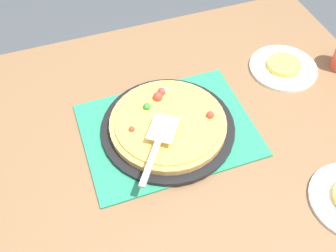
% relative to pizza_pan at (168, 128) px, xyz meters
% --- Properties ---
extents(ground_plane, '(8.00, 8.00, 0.00)m').
position_rel_pizza_pan_xyz_m(ground_plane, '(0.00, 0.00, -0.76)').
color(ground_plane, '#3D4247').
extents(dining_table, '(1.40, 1.00, 0.75)m').
position_rel_pizza_pan_xyz_m(dining_table, '(0.00, 0.00, -0.12)').
color(dining_table, brown).
rests_on(dining_table, ground_plane).
extents(placemat, '(0.48, 0.36, 0.01)m').
position_rel_pizza_pan_xyz_m(placemat, '(0.00, 0.00, -0.01)').
color(placemat, '#237F5B').
rests_on(placemat, dining_table).
extents(pizza_pan, '(0.38, 0.38, 0.01)m').
position_rel_pizza_pan_xyz_m(pizza_pan, '(0.00, 0.00, 0.00)').
color(pizza_pan, black).
rests_on(pizza_pan, placemat).
extents(pizza, '(0.33, 0.33, 0.05)m').
position_rel_pizza_pan_xyz_m(pizza, '(-0.00, -0.00, 0.02)').
color(pizza, tan).
rests_on(pizza, pizza_pan).
extents(plate_near_left, '(0.22, 0.22, 0.01)m').
position_rel_pizza_pan_xyz_m(plate_near_left, '(-0.44, -0.12, -0.01)').
color(plate_near_left, white).
rests_on(plate_near_left, dining_table).
extents(served_slice_left, '(0.11, 0.11, 0.02)m').
position_rel_pizza_pan_xyz_m(served_slice_left, '(-0.44, -0.12, 0.01)').
color(served_slice_left, '#EAB747').
rests_on(served_slice_left, plate_near_left).
extents(pizza_server, '(0.17, 0.21, 0.01)m').
position_rel_pizza_pan_xyz_m(pizza_server, '(0.06, 0.08, 0.06)').
color(pizza_server, silver).
rests_on(pizza_server, pizza).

